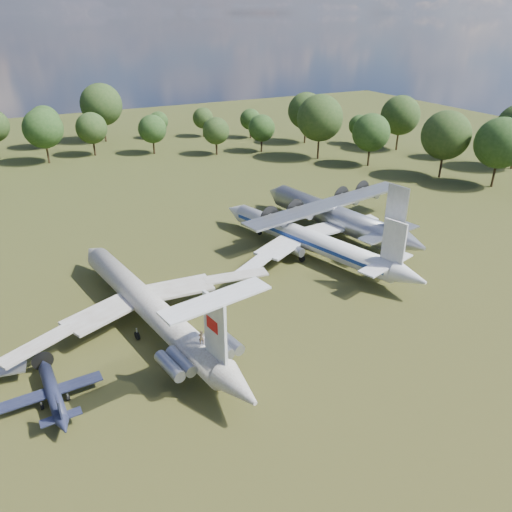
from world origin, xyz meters
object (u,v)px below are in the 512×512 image
small_prop_west (54,395)px  person_on_il62 (201,337)px  tu104_jet (308,243)px  an12_transport (332,219)px  il62_airliner (150,310)px

small_prop_west → person_on_il62: person_on_il62 is taller
tu104_jet → an12_transport: size_ratio=1.10×
tu104_jet → person_on_il62: person_on_il62 is taller
tu104_jet → small_prop_west: size_ratio=3.27×
small_prop_west → tu104_jet: bearing=19.6°
il62_airliner → small_prop_west: 15.14m
il62_airliner → person_on_il62: person_on_il62 is taller
tu104_jet → small_prop_west: 43.28m
an12_transport → tu104_jet: bearing=-156.4°
tu104_jet → person_on_il62: (-25.47, -20.12, 3.01)m
il62_airliner → small_prop_west: bearing=-153.8°
person_on_il62 → an12_transport: bearing=-138.9°
il62_airliner → person_on_il62: bearing=-90.0°
an12_transport → person_on_il62: person_on_il62 is taller
il62_airliner → an12_transport: 38.70m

